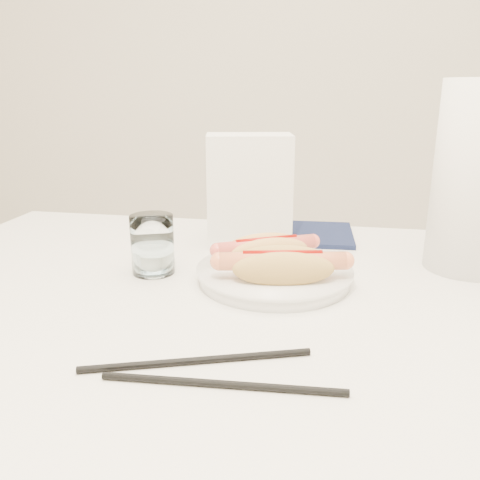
% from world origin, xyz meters
% --- Properties ---
extents(table, '(1.20, 0.80, 0.75)m').
position_xyz_m(table, '(0.00, 0.00, 0.69)').
color(table, white).
rests_on(table, ground).
extents(plate, '(0.30, 0.30, 0.02)m').
position_xyz_m(plate, '(0.03, 0.05, 0.76)').
color(plate, white).
rests_on(plate, table).
extents(hotdog_left, '(0.15, 0.12, 0.04)m').
position_xyz_m(hotdog_left, '(0.01, 0.09, 0.79)').
color(hotdog_left, '#E6AC5C').
rests_on(hotdog_left, plate).
extents(hotdog_right, '(0.18, 0.10, 0.05)m').
position_xyz_m(hotdog_right, '(0.04, 0.01, 0.79)').
color(hotdog_right, tan).
rests_on(hotdog_right, plate).
extents(water_glass, '(0.07, 0.07, 0.09)m').
position_xyz_m(water_glass, '(-0.17, 0.06, 0.80)').
color(water_glass, white).
rests_on(water_glass, table).
extents(chopstick_near, '(0.25, 0.02, 0.01)m').
position_xyz_m(chopstick_near, '(0.01, -0.24, 0.75)').
color(chopstick_near, black).
rests_on(chopstick_near, table).
extents(chopstick_far, '(0.24, 0.09, 0.01)m').
position_xyz_m(chopstick_far, '(-0.03, -0.20, 0.75)').
color(chopstick_far, black).
rests_on(chopstick_far, table).
extents(napkin_box, '(0.17, 0.12, 0.21)m').
position_xyz_m(napkin_box, '(-0.04, 0.24, 0.85)').
color(napkin_box, white).
rests_on(napkin_box, table).
extents(navy_napkin, '(0.18, 0.18, 0.01)m').
position_xyz_m(navy_napkin, '(0.07, 0.31, 0.75)').
color(navy_napkin, '#121A3A').
rests_on(navy_napkin, table).
extents(paper_towel_roll, '(0.15, 0.15, 0.30)m').
position_xyz_m(paper_towel_roll, '(0.33, 0.17, 0.90)').
color(paper_towel_roll, white).
rests_on(paper_towel_roll, table).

